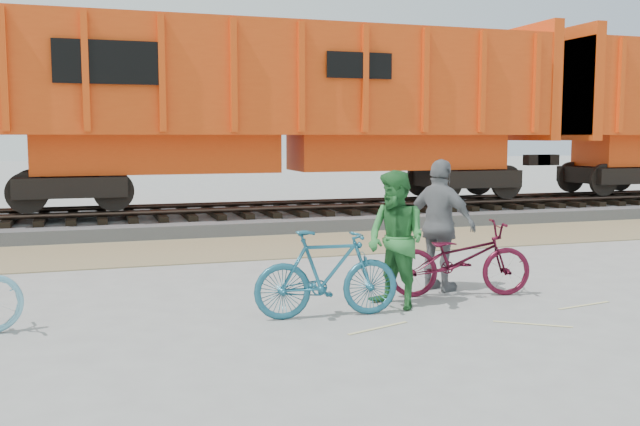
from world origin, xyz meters
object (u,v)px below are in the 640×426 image
(bicycle_teal, at_px, (327,274))
(person_woman, at_px, (440,225))
(hopper_car_center, at_px, (284,104))
(bicycle_maroon, at_px, (460,259))
(person_man, at_px, (396,240))

(bicycle_teal, distance_m, person_woman, 2.27)
(person_woman, bearing_deg, hopper_car_center, -29.84)
(bicycle_teal, relative_size, bicycle_maroon, 0.91)
(hopper_car_center, height_order, bicycle_maroon, hopper_car_center)
(person_woman, bearing_deg, person_man, 95.69)
(hopper_car_center, relative_size, bicycle_teal, 7.76)
(bicycle_teal, xyz_separation_m, person_man, (1.00, 0.20, 0.35))
(person_man, distance_m, person_woman, 1.27)
(bicycle_teal, xyz_separation_m, person_woman, (2.02, 0.95, 0.40))
(hopper_car_center, bearing_deg, bicycle_maroon, -88.55)
(hopper_car_center, height_order, bicycle_teal, hopper_car_center)
(bicycle_teal, bearing_deg, hopper_car_center, -7.81)
(bicycle_maroon, distance_m, person_woman, 0.59)
(bicycle_teal, distance_m, person_man, 1.08)
(bicycle_teal, relative_size, person_woman, 0.96)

